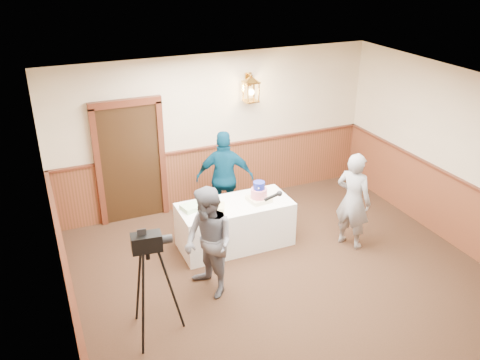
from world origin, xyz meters
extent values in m
plane|color=#322113|center=(0.00, 0.00, 0.00)|extent=(7.00, 7.00, 0.00)
cube|color=beige|center=(0.00, 3.50, 1.40)|extent=(6.00, 0.02, 2.80)
cube|color=beige|center=(-3.00, 0.00, 1.40)|extent=(0.02, 7.00, 2.80)
cube|color=white|center=(0.00, 0.00, 2.80)|extent=(6.00, 7.00, 0.02)
cube|color=brown|center=(0.00, 3.48, 0.55)|extent=(5.98, 0.04, 1.10)
cube|color=brown|center=(-2.98, 0.00, 0.55)|extent=(0.04, 6.98, 1.10)
cube|color=#4F2315|center=(0.00, 3.46, 1.12)|extent=(5.98, 0.07, 0.04)
cube|color=black|center=(-1.60, 3.45, 1.05)|extent=(1.00, 0.06, 2.10)
cube|color=white|center=(-0.31, 1.90, 0.38)|extent=(1.80, 0.80, 0.75)
cube|color=#F4E8BF|center=(0.08, 1.84, 0.78)|extent=(0.36, 0.36, 0.06)
cylinder|color=red|center=(0.08, 1.84, 0.89)|extent=(0.26, 0.26, 0.15)
cylinder|color=navy|center=(0.08, 1.84, 1.02)|extent=(0.18, 0.18, 0.12)
cube|color=#D4D881|center=(-0.69, 1.86, 0.79)|extent=(0.42, 0.37, 0.07)
cube|color=#B1E8A3|center=(-0.99, 1.99, 0.79)|extent=(0.36, 0.32, 0.07)
imported|color=slate|center=(-1.11, 0.90, 0.80)|extent=(0.78, 0.90, 1.60)
cylinder|color=black|center=(-0.12, 1.02, 1.25)|extent=(0.23, 0.06, 0.09)
sphere|color=black|center=(0.01, 1.02, 1.27)|extent=(0.08, 0.08, 0.08)
imported|color=gray|center=(1.41, 1.17, 0.80)|extent=(0.61, 0.70, 1.60)
imported|color=#06334D|center=(-0.17, 2.68, 0.84)|extent=(1.07, 0.74, 1.68)
cube|color=black|center=(-2.05, 0.39, 1.34)|extent=(0.37, 0.23, 0.21)
cylinder|color=black|center=(-1.82, 0.36, 1.34)|extent=(0.15, 0.12, 0.11)
camera|label=1|loc=(-3.04, -4.65, 4.48)|focal=38.00mm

